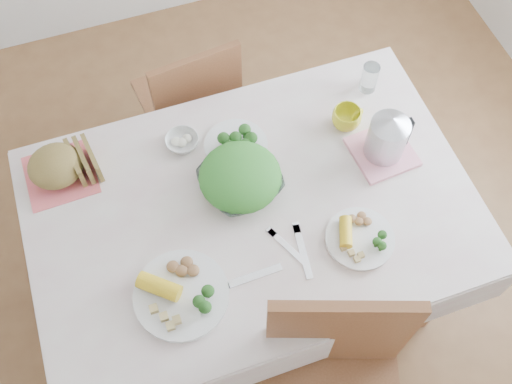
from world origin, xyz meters
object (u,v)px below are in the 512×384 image
object	(u,v)px
salad_bowl	(240,182)
dining_table	(253,253)
electric_kettle	(388,134)
chair_far	(186,93)
dinner_plate_right	(360,239)
dinner_plate_left	(181,295)
yellow_mug	(346,118)

from	to	relation	value
salad_bowl	dining_table	bearing A→B (deg)	-82.25
salad_bowl	electric_kettle	bearing A→B (deg)	-3.95
chair_far	dinner_plate_right	bearing A→B (deg)	101.30
salad_bowl	dinner_plate_left	xyz separation A→B (m)	(-0.30, -0.32, -0.02)
electric_kettle	dinner_plate_left	bearing A→B (deg)	-151.07
dining_table	dinner_plate_left	xyz separation A→B (m)	(-0.31, -0.23, 0.40)
chair_far	yellow_mug	world-z (taller)	chair_far
yellow_mug	electric_kettle	world-z (taller)	electric_kettle
dining_table	dinner_plate_right	bearing A→B (deg)	-38.42
electric_kettle	dining_table	bearing A→B (deg)	-163.96
dinner_plate_right	electric_kettle	xyz separation A→B (m)	(0.21, 0.29, 0.11)
salad_bowl	yellow_mug	xyz separation A→B (m)	(0.44, 0.12, 0.01)
dinner_plate_right	yellow_mug	distance (m)	0.46
salad_bowl	dinner_plate_left	distance (m)	0.44
dining_table	dinner_plate_left	distance (m)	0.55
chair_far	salad_bowl	world-z (taller)	chair_far
salad_bowl	dinner_plate_right	world-z (taller)	salad_bowl
dinner_plate_left	electric_kettle	xyz separation A→B (m)	(0.82, 0.28, 0.11)
yellow_mug	electric_kettle	distance (m)	0.19
chair_far	dinner_plate_left	size ratio (longest dim) A/B	2.89
dinner_plate_left	electric_kettle	world-z (taller)	electric_kettle
dining_table	yellow_mug	size ratio (longest dim) A/B	13.17
dinner_plate_right	electric_kettle	size ratio (longest dim) A/B	1.19
chair_far	dinner_plate_right	size ratio (longest dim) A/B	3.81
yellow_mug	dinner_plate_left	bearing A→B (deg)	-149.55
dining_table	dinner_plate_left	bearing A→B (deg)	-143.91
yellow_mug	salad_bowl	bearing A→B (deg)	-164.89
chair_far	yellow_mug	distance (m)	0.82
salad_bowl	dinner_plate_left	size ratio (longest dim) A/B	0.88
salad_bowl	dinner_plate_right	size ratio (longest dim) A/B	1.16
salad_bowl	electric_kettle	world-z (taller)	electric_kettle
salad_bowl	chair_far	bearing A→B (deg)	92.36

